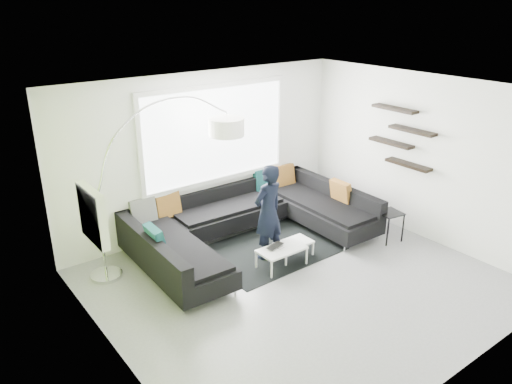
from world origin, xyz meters
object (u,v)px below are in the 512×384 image
coffee_table (288,253)px  laptop (278,247)px  sectional_sofa (252,225)px  arc_lamp (97,197)px  side_table (388,226)px  person (268,212)px

coffee_table → laptop: 0.27m
sectional_sofa → laptop: bearing=-96.9°
sectional_sofa → coffee_table: size_ratio=4.14×
sectional_sofa → coffee_table: bearing=-81.8°
arc_lamp → laptop: 2.78m
coffee_table → arc_lamp: (-2.47, 1.30, 1.14)m
side_table → laptop: bearing=167.5°
arc_lamp → laptop: size_ratio=7.05×
arc_lamp → laptop: (2.26, -1.30, -0.97)m
person → coffee_table: bearing=105.5°
person → laptop: person is taller
arc_lamp → laptop: bearing=-21.1°
sectional_sofa → laptop: 0.82m
sectional_sofa → person: (-0.05, -0.48, 0.41)m
arc_lamp → person: 2.58m
coffee_table → laptop: (-0.21, -0.00, 0.17)m
side_table → coffee_table: bearing=166.1°
arc_lamp → person: (2.33, -0.98, -0.51)m
sectional_sofa → coffee_table: 0.84m
coffee_table → arc_lamp: arc_lamp is taller
side_table → arc_lamp: bearing=157.9°
arc_lamp → side_table: 4.81m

